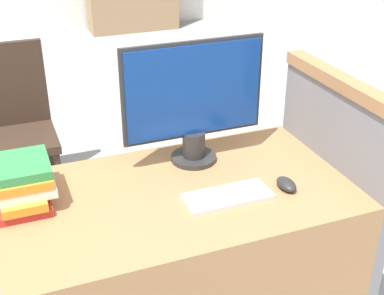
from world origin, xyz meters
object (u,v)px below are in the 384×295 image
mouse (286,184)px  monitor (194,100)px  book_stack (22,183)px  keyboard (227,196)px  far_chair (15,119)px

mouse → monitor: bearing=125.7°
monitor → book_stack: size_ratio=1.98×
monitor → keyboard: size_ratio=1.79×
mouse → far_chair: far_chair is taller
keyboard → mouse: 0.23m
mouse → far_chair: (-0.87, 1.65, -0.29)m
mouse → keyboard: bearing=175.7°
keyboard → book_stack: 0.73m
monitor → keyboard: monitor is taller
mouse → far_chair: size_ratio=0.11×
far_chair → monitor: bearing=-51.0°
monitor → far_chair: (-0.63, 1.32, -0.53)m
monitor → mouse: bearing=-54.3°
book_stack → mouse: bearing=-15.7°
keyboard → book_stack: book_stack is taller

